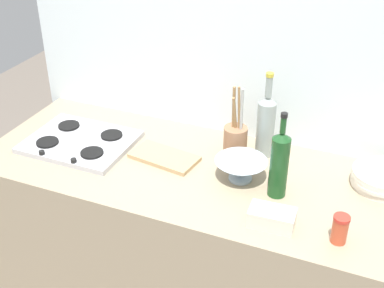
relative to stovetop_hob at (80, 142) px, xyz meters
The scene contains 11 objects.
counter_block 0.71m from the stovetop_hob, ahead, with size 1.80×0.70×0.90m, color tan.
backsplash_panel 0.68m from the stovetop_hob, 36.08° to the left, with size 1.90×0.06×2.15m, color silver.
stovetop_hob is the anchor object (origin of this frame).
plate_stack 1.27m from the stovetop_hob, ahead, with size 0.24×0.24×0.07m.
wine_bottle_leftmost 0.91m from the stovetop_hob, ahead, with size 0.07×0.07×0.35m.
wine_bottle_mid_left 0.82m from the stovetop_hob, 17.13° to the left, with size 0.08×0.08×0.38m.
mixing_bowl 0.74m from the stovetop_hob, ahead, with size 0.21×0.21×0.09m.
butter_dish 0.95m from the stovetop_hob, 12.75° to the right, with size 0.16×0.09×0.06m, color silver.
utensil_crock 0.69m from the stovetop_hob, 16.43° to the left, with size 0.10×0.10×0.32m.
condiment_jar_front 1.18m from the stovetop_hob, 10.07° to the right, with size 0.06×0.06×0.11m.
cutting_board 0.40m from the stovetop_hob, ahead, with size 0.28×0.15×0.02m, color tan.
Camera 1 is at (0.68, -1.63, 2.07)m, focal length 48.16 mm.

